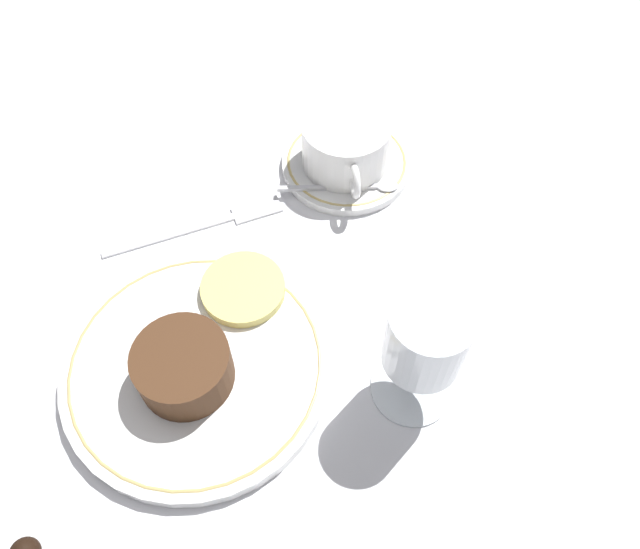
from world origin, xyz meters
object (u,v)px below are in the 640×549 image
object	(u,v)px
coffee_cup	(346,143)
dessert_cake	(183,367)
dinner_plate	(197,367)
fork	(214,222)
wine_glass	(425,344)

from	to	relation	value
coffee_cup	dessert_cake	xyz separation A→B (m)	(0.23, -0.17, -0.00)
dinner_plate	coffee_cup	bearing A→B (deg)	142.87
dinner_plate	coffee_cup	distance (m)	0.27
coffee_cup	dessert_cake	world-z (taller)	coffee_cup
dinner_plate	fork	bearing A→B (deg)	172.53
wine_glass	dessert_cake	world-z (taller)	wine_glass
dinner_plate	fork	size ratio (longest dim) A/B	1.26
dessert_cake	fork	bearing A→B (deg)	170.79
coffee_cup	wine_glass	bearing A→B (deg)	3.59
wine_glass	dessert_cake	xyz separation A→B (m)	(-0.03, -0.19, -0.05)
wine_glass	fork	xyz separation A→B (m)	(-0.20, -0.16, -0.08)
fork	dessert_cake	xyz separation A→B (m)	(0.17, -0.03, 0.03)
dinner_plate	coffee_cup	xyz separation A→B (m)	(-0.22, 0.16, 0.03)
fork	wine_glass	bearing A→B (deg)	38.14
dinner_plate	coffee_cup	size ratio (longest dim) A/B	1.97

